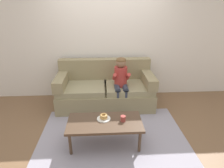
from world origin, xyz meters
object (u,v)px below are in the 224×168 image
coffee_table (105,124)px  mug (123,119)px  donut (104,117)px  person_child (121,79)px  couch (105,90)px

coffee_table → mug: (0.28, -0.00, 0.09)m
donut → person_child: bearing=70.1°
person_child → donut: person_child is taller
person_child → mug: person_child is taller
couch → coffee_table: (-0.04, -1.29, 0.03)m
person_child → couch: bearing=146.4°
donut → mug: size_ratio=1.33×
couch → mug: (0.24, -1.29, 0.11)m
donut → couch: bearing=87.5°
coffee_table → couch: bearing=88.2°
coffee_table → donut: size_ratio=9.49×
person_child → donut: 1.10m
couch → donut: size_ratio=16.72×
person_child → mug: 1.11m
donut → coffee_table: bearing=-77.7°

